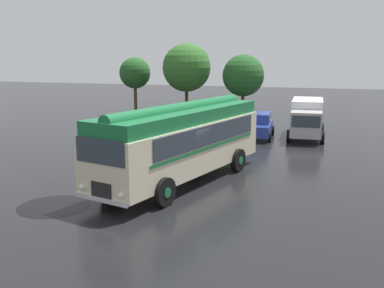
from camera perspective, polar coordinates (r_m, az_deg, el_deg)
name	(u,v)px	position (r m, az deg, el deg)	size (l,w,h in m)	color
ground_plane	(184,181)	(19.89, -1.04, -4.75)	(120.00, 120.00, 0.00)	black
vintage_bus	(182,139)	(19.41, -1.34, 0.60)	(5.00, 10.38, 3.49)	beige
car_near_left	(219,123)	(31.28, 3.45, 2.72)	(2.02, 4.23, 1.66)	#144C28
car_mid_left	(258,125)	(30.44, 8.42, 2.38)	(2.14, 4.29, 1.66)	navy
box_van	(307,117)	(31.23, 14.38, 3.33)	(2.48, 5.83, 2.50)	silver
tree_far_left	(136,73)	(42.23, -7.17, 8.88)	(2.87, 2.87, 5.27)	#4C3823
tree_left_of_centre	(188,66)	(40.02, -0.51, 9.83)	(4.25, 4.25, 6.50)	#4C3823
tree_centre	(244,76)	(38.09, 6.66, 8.54)	(3.48, 3.48, 5.52)	#4C3823
puddle_patch	(54,206)	(17.46, -17.16, -7.56)	(2.63, 2.63, 0.01)	black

